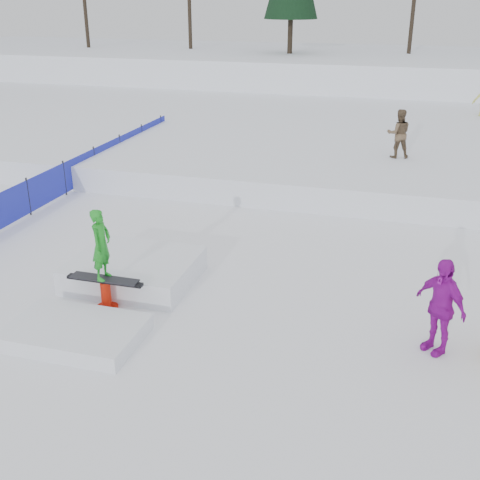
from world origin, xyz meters
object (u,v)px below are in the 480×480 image
(spectator_purple, at_px, (440,306))
(jib_rail_feature, at_px, (119,283))
(safety_fence, at_px, (65,178))
(walker_olive, at_px, (399,134))

(spectator_purple, bearing_deg, jib_rail_feature, -140.46)
(spectator_purple, height_order, jib_rail_feature, jib_rail_feature)
(safety_fence, height_order, jib_rail_feature, jib_rail_feature)
(safety_fence, distance_m, jib_rail_feature, 7.38)
(jib_rail_feature, bearing_deg, spectator_purple, -2.89)
(walker_olive, height_order, spectator_purple, walker_olive)
(spectator_purple, xyz_separation_m, jib_rail_feature, (-6.30, 0.32, -0.58))
(walker_olive, distance_m, jib_rail_feature, 11.43)
(safety_fence, relative_size, spectator_purple, 9.02)
(walker_olive, xyz_separation_m, jib_rail_feature, (-5.10, -10.15, -1.29))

